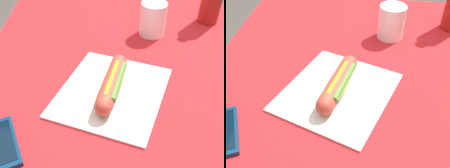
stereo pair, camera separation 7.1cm
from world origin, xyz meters
TOP-DOWN VIEW (x-y plane):
  - dining_table at (0.00, 0.00)m, footprint 1.08×0.86m
  - paper_wrapper at (0.07, -0.04)m, footprint 0.37×0.35m
  - hot_dog at (0.07, -0.04)m, footprint 0.22×0.09m
  - cell_phone at (0.24, -0.28)m, footprint 0.16×0.12m
  - drinking_cup at (-0.23, 0.10)m, footprint 0.09×0.09m

SIDE VIEW (x-z plane):
  - dining_table at x=0.00m, z-range 0.24..1.01m
  - paper_wrapper at x=0.07m, z-range 0.78..0.78m
  - cell_phone at x=0.24m, z-range 0.77..0.79m
  - hot_dog at x=0.07m, z-range 0.78..0.83m
  - drinking_cup at x=-0.23m, z-range 0.78..0.89m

